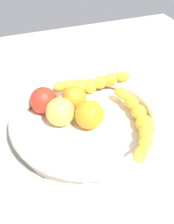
% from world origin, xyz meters
% --- Properties ---
extents(kitchen_counter, '(1.20, 1.20, 0.03)m').
position_xyz_m(kitchen_counter, '(0.00, 0.00, 0.01)').
color(kitchen_counter, '#98988C').
rests_on(kitchen_counter, ground).
extents(fruit_bowl, '(0.35, 0.35, 0.06)m').
position_xyz_m(fruit_bowl, '(0.00, 0.00, 0.06)').
color(fruit_bowl, beige).
rests_on(fruit_bowl, kitchen_counter).
extents(banana_draped_left, '(0.11, 0.24, 0.04)m').
position_xyz_m(banana_draped_left, '(-0.10, 0.07, 0.08)').
color(banana_draped_left, yellow).
rests_on(banana_draped_left, fruit_bowl).
extents(banana_draped_right, '(0.21, 0.06, 0.06)m').
position_xyz_m(banana_draped_right, '(-0.05, -0.10, 0.08)').
color(banana_draped_right, yellow).
rests_on(banana_draped_right, fruit_bowl).
extents(orange_front, '(0.06, 0.06, 0.06)m').
position_xyz_m(orange_front, '(0.01, -0.06, 0.08)').
color(orange_front, orange).
rests_on(orange_front, fruit_bowl).
extents(orange_mid_left, '(0.07, 0.07, 0.07)m').
position_xyz_m(orange_mid_left, '(0.00, 0.01, 0.08)').
color(orange_mid_left, orange).
rests_on(orange_mid_left, fruit_bowl).
extents(tomato_red, '(0.06, 0.06, 0.06)m').
position_xyz_m(tomato_red, '(0.08, -0.07, 0.08)').
color(tomato_red, red).
rests_on(tomato_red, fruit_bowl).
extents(apple_yellow, '(0.07, 0.07, 0.07)m').
position_xyz_m(apple_yellow, '(0.06, -0.02, 0.08)').
color(apple_yellow, '#D6C24E').
rests_on(apple_yellow, fruit_bowl).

